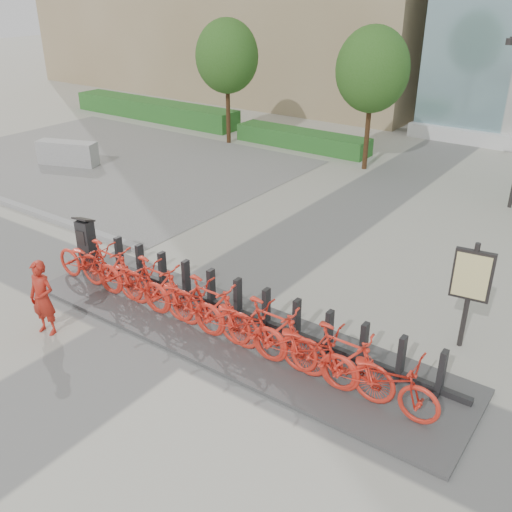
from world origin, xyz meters
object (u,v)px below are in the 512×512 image
Objects in this scene: kiosk at (87,244)px; worker_red at (42,298)px; bike_0 at (89,262)px; jersey_barrier at (68,153)px; map_sign at (471,280)px.

worker_red is at bearing -66.89° from kiosk.
bike_0 is 1.51× the size of kiosk.
map_sign is at bearing -31.42° from jersey_barrier.
jersey_barrier is 1.06× the size of map_sign.
bike_0 is 0.81m from kiosk.
map_sign is at bearing -71.21° from bike_0.
kiosk is at bearing -54.87° from jersey_barrier.
map_sign is (8.37, 2.15, 0.72)m from kiosk.
bike_0 is 0.94× the size of map_sign.
map_sign reaches higher than bike_0.
map_sign is (16.13, -3.25, 1.01)m from jersey_barrier.
kiosk is 0.59× the size of jersey_barrier.
worker_red is at bearing -59.86° from jersey_barrier.
worker_red reaches higher than kiosk.
worker_red is at bearing -156.17° from bike_0.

